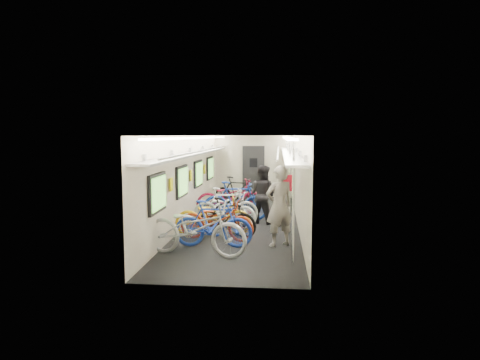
% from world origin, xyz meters
% --- Properties ---
extents(train_car_shell, '(10.00, 10.00, 10.00)m').
position_xyz_m(train_car_shell, '(-0.36, 0.71, 1.66)').
color(train_car_shell, black).
rests_on(train_car_shell, ground).
extents(bicycle_0, '(2.26, 1.16, 1.13)m').
position_xyz_m(bicycle_0, '(-0.67, -3.29, 0.57)').
color(bicycle_0, '#B0B0B5').
rests_on(bicycle_0, ground).
extents(bicycle_1, '(1.71, 0.51, 1.02)m').
position_xyz_m(bicycle_1, '(-0.41, -2.61, 0.51)').
color(bicycle_1, '#1C39A9').
rests_on(bicycle_1, ground).
extents(bicycle_2, '(1.88, 0.98, 0.94)m').
position_xyz_m(bicycle_2, '(-0.44, -1.98, 0.47)').
color(bicycle_2, '#A02E11').
rests_on(bicycle_2, ground).
extents(bicycle_3, '(1.59, 0.98, 0.93)m').
position_xyz_m(bicycle_3, '(-0.24, -1.57, 0.46)').
color(bicycle_3, black).
rests_on(bicycle_3, ground).
extents(bicycle_4, '(1.89, 0.87, 0.96)m').
position_xyz_m(bicycle_4, '(-0.58, -1.51, 0.48)').
color(bicycle_4, gold).
rests_on(bicycle_4, ground).
extents(bicycle_5, '(1.79, 0.77, 1.04)m').
position_xyz_m(bicycle_5, '(-0.41, -0.46, 0.52)').
color(bicycle_5, silver).
rests_on(bicycle_5, ground).
extents(bicycle_6, '(1.91, 1.32, 0.95)m').
position_xyz_m(bicycle_6, '(-0.40, -0.54, 0.47)').
color(bicycle_6, silver).
rests_on(bicycle_6, ground).
extents(bicycle_7, '(1.90, 0.66, 1.12)m').
position_xyz_m(bicycle_7, '(-0.23, 0.31, 0.56)').
color(bicycle_7, navy).
rests_on(bicycle_7, ground).
extents(bicycle_8, '(2.17, 1.29, 1.08)m').
position_xyz_m(bicycle_8, '(-0.49, 1.21, 0.54)').
color(bicycle_8, maroon).
rests_on(bicycle_8, ground).
extents(bicycle_9, '(1.80, 1.11, 1.05)m').
position_xyz_m(bicycle_9, '(-0.39, 2.43, 0.52)').
color(bicycle_9, black).
rests_on(bicycle_9, ground).
extents(passenger_near, '(0.77, 0.68, 1.77)m').
position_xyz_m(passenger_near, '(1.00, -2.37, 0.88)').
color(passenger_near, gray).
rests_on(passenger_near, ground).
extents(passenger_mid, '(0.98, 0.92, 1.60)m').
position_xyz_m(passenger_mid, '(0.55, 0.03, 0.80)').
color(passenger_mid, black).
rests_on(passenger_mid, ground).
extents(backpack, '(0.28, 0.17, 0.38)m').
position_xyz_m(backpack, '(1.20, -1.38, 1.28)').
color(backpack, red).
rests_on(backpack, passenger_near).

